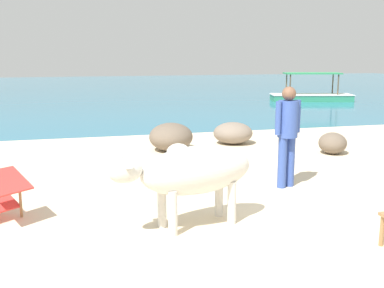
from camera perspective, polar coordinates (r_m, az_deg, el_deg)
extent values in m
cube|color=beige|center=(5.83, 9.93, -10.59)|extent=(18.00, 14.00, 0.04)
cube|color=teal|center=(27.10, -9.47, 6.45)|extent=(60.00, 36.00, 0.03)
cylinder|color=beige|center=(5.48, -2.39, -8.58)|extent=(0.11, 0.11, 0.55)
cylinder|color=beige|center=(5.74, -3.75, -7.65)|extent=(0.11, 0.11, 0.55)
cylinder|color=beige|center=(5.86, 4.95, -7.26)|extent=(0.11, 0.11, 0.55)
cylinder|color=beige|center=(6.11, 3.37, -6.47)|extent=(0.11, 0.11, 0.55)
ellipsoid|color=beige|center=(5.66, 0.66, -3.24)|extent=(1.59, 0.91, 0.60)
ellipsoid|color=beige|center=(5.26, -8.27, -3.35)|extent=(0.45, 0.33, 0.28)
cone|color=beige|center=(5.10, -7.77, -2.40)|extent=(0.12, 0.12, 0.10)
cone|color=beige|center=(5.36, -8.82, -1.77)|extent=(0.12, 0.12, 0.10)
ellipsoid|color=beige|center=(5.48, -1.74, -0.98)|extent=(0.33, 0.30, 0.20)
cylinder|color=olive|center=(5.64, 22.50, -9.93)|extent=(0.05, 0.05, 0.35)
cylinder|color=olive|center=(6.86, -22.28, -7.11)|extent=(0.04, 0.04, 0.14)
cylinder|color=olive|center=(6.49, -20.47, -7.09)|extent=(0.04, 0.04, 0.34)
cube|color=red|center=(6.17, -22.24, -4.32)|extent=(0.70, 0.69, 0.23)
cylinder|color=#334C99|center=(7.60, 12.10, -2.13)|extent=(0.14, 0.14, 0.82)
cylinder|color=#334C99|center=(7.47, 11.12, -2.30)|extent=(0.14, 0.14, 0.82)
cylinder|color=#334C99|center=(7.41, 11.82, 3.06)|extent=(0.32, 0.32, 0.58)
cylinder|color=#334C99|center=(7.55, 12.98, 3.39)|extent=(0.09, 0.09, 0.52)
cylinder|color=#334C99|center=(7.26, 10.64, 3.18)|extent=(0.09, 0.09, 0.52)
sphere|color=brown|center=(7.36, 11.95, 6.15)|extent=(0.22, 0.22, 0.22)
ellipsoid|color=#6B5B4C|center=(10.20, -2.62, 0.90)|extent=(1.22, 1.29, 0.61)
ellipsoid|color=#6B5B4C|center=(10.33, 17.05, 0.11)|extent=(0.80, 0.84, 0.46)
ellipsoid|color=gray|center=(11.00, 5.10, 1.36)|extent=(1.09, 1.04, 0.52)
cube|color=#338E66|center=(21.86, 14.57, 5.55)|extent=(3.76, 1.91, 0.28)
cube|color=white|center=(21.84, 14.59, 5.96)|extent=(3.84, 1.98, 0.04)
cylinder|color=brown|center=(22.48, 17.06, 7.14)|extent=(0.06, 0.06, 0.95)
cylinder|color=brown|center=(21.75, 17.68, 6.98)|extent=(0.06, 0.06, 0.95)
cylinder|color=brown|center=(21.92, 11.64, 7.30)|extent=(0.06, 0.06, 0.95)
cylinder|color=brown|center=(21.17, 12.08, 7.16)|extent=(0.06, 0.06, 0.95)
cube|color=#339356|center=(21.78, 14.71, 8.48)|extent=(2.67, 1.49, 0.06)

